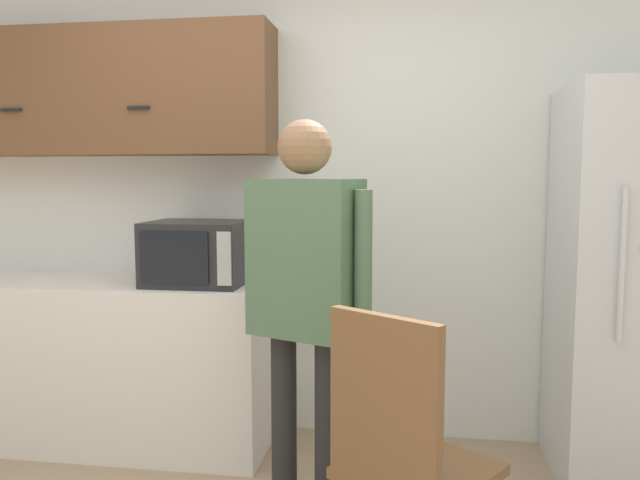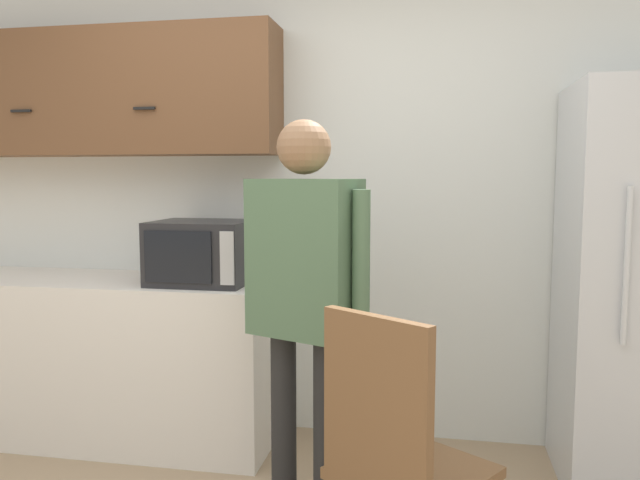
{
  "view_description": "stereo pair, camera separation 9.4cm",
  "coord_description": "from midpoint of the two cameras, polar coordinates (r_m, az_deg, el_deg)",
  "views": [
    {
      "loc": [
        0.62,
        -1.65,
        1.45
      ],
      "look_at": [
        0.22,
        0.97,
        1.18
      ],
      "focal_mm": 35.0,
      "sensor_mm": 36.0,
      "label": 1
    },
    {
      "loc": [
        0.72,
        -1.63,
        1.45
      ],
      "look_at": [
        0.22,
        0.97,
        1.18
      ],
      "focal_mm": 35.0,
      "sensor_mm": 36.0,
      "label": 2
    }
  ],
  "objects": [
    {
      "name": "back_wall",
      "position": [
        3.5,
        -2.28,
        4.22
      ],
      "size": [
        6.0,
        0.06,
        2.7
      ],
      "color": "silver",
      "rests_on": "ground_plane"
    },
    {
      "name": "counter",
      "position": [
        3.74,
        -21.44,
        -10.13
      ],
      "size": [
        2.06,
        0.62,
        0.89
      ],
      "color": "silver",
      "rests_on": "ground_plane"
    },
    {
      "name": "upper_cabinets",
      "position": [
        3.76,
        -21.06,
        12.43
      ],
      "size": [
        2.06,
        0.33,
        0.68
      ],
      "color": "brown"
    },
    {
      "name": "microwave",
      "position": [
        3.29,
        -11.93,
        -1.14
      ],
      "size": [
        0.5,
        0.43,
        0.33
      ],
      "color": "#232326",
      "rests_on": "counter"
    },
    {
      "name": "person",
      "position": [
        2.58,
        -2.42,
        -3.57
      ],
      "size": [
        0.57,
        0.37,
        1.68
      ],
      "rotation": [
        0.0,
        0.0,
        -0.38
      ],
      "color": "black",
      "rests_on": "ground_plane"
    },
    {
      "name": "chair",
      "position": [
        2.21,
        6.34,
        -18.45
      ],
      "size": [
        0.63,
        0.63,
        1.02
      ],
      "rotation": [
        0.0,
        0.0,
        2.55
      ],
      "color": "brown",
      "rests_on": "ground_plane"
    }
  ]
}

